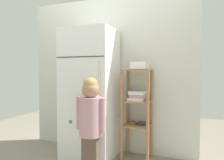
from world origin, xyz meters
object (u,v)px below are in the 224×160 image
at_px(child_standing, 91,116).
at_px(pantry_shelf_unit, 137,105).
at_px(refrigerator, 90,93).
at_px(fruit_bin, 140,66).

distance_m(child_standing, pantry_shelf_unit, 0.72).
height_order(refrigerator, pantry_shelf_unit, refrigerator).
xyz_separation_m(refrigerator, pantry_shelf_unit, (0.62, 0.13, -0.15)).
bearing_deg(child_standing, fruit_bin, 56.42).
bearing_deg(fruit_bin, refrigerator, -169.80).
relative_size(child_standing, pantry_shelf_unit, 0.92).
relative_size(refrigerator, child_standing, 1.57).
xyz_separation_m(child_standing, fruit_bin, (0.40, 0.60, 0.56)).
height_order(refrigerator, child_standing, refrigerator).
distance_m(refrigerator, child_standing, 0.58).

